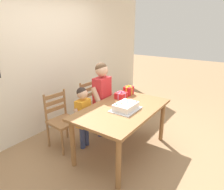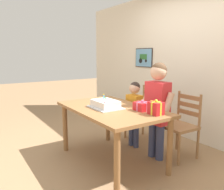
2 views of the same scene
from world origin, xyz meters
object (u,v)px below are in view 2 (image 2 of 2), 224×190
gift_box_beside_cake (156,108)px  chair_left (143,113)px  chair_right (181,125)px  child_older (157,101)px  dining_table (111,114)px  gift_box_red_large (142,106)px  child_younger (134,108)px  birthday_cake (105,104)px

gift_box_beside_cake → chair_left: (-0.99, 0.67, -0.37)m
chair_right → child_older: bearing=-114.3°
dining_table → chair_left: chair_left is taller
chair_right → gift_box_red_large: bearing=-95.8°
chair_right → child_older: child_older is taller
child_younger → chair_right: bearing=26.9°
dining_table → birthday_cake: size_ratio=3.51×
dining_table → child_younger: (-0.24, 0.58, -0.03)m
child_younger → child_older: bearing=-0.1°
dining_table → child_older: (0.26, 0.58, 0.16)m
gift_box_red_large → gift_box_beside_cake: (0.24, -0.00, 0.02)m
chair_right → chair_left: bearing=-180.0°
gift_box_red_large → child_younger: 0.70m
birthday_cake → gift_box_red_large: bearing=40.3°
gift_box_beside_cake → chair_left: size_ratio=0.20×
chair_left → chair_right: same height
dining_table → child_younger: child_younger is taller
gift_box_beside_cake → chair_right: bearing=104.6°
birthday_cake → chair_left: (-0.38, 0.99, -0.34)m
chair_right → child_older: size_ratio=0.68×
dining_table → birthday_cake: bearing=-111.5°
birthday_cake → gift_box_beside_cake: birthday_cake is taller
dining_table → gift_box_beside_cake: size_ratio=8.37×
dining_table → chair_left: bearing=113.9°
dining_table → birthday_cake: birthday_cake is taller
birthday_cake → gift_box_beside_cake: (0.61, 0.31, 0.03)m
dining_table → gift_box_red_large: gift_box_red_large is taller
gift_box_red_large → chair_left: 1.06m
chair_left → birthday_cake: bearing=-69.2°
gift_box_red_large → birthday_cake: bearing=-139.7°
gift_box_beside_cake → chair_right: size_ratio=0.20×
chair_right → child_younger: size_ratio=0.88×
gift_box_beside_cake → child_younger: (-0.82, 0.34, -0.20)m
dining_table → chair_right: size_ratio=1.68×
gift_box_beside_cake → child_older: (-0.32, 0.34, -0.01)m
birthday_cake → gift_box_beside_cake: size_ratio=2.38×
dining_table → chair_left: 1.02m
gift_box_beside_cake → child_younger: 0.92m
chair_left → child_younger: child_younger is taller
dining_table → birthday_cake: (-0.03, -0.07, 0.14)m
gift_box_red_large → dining_table: bearing=-144.9°
dining_table → gift_box_beside_cake: (0.58, 0.24, 0.17)m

